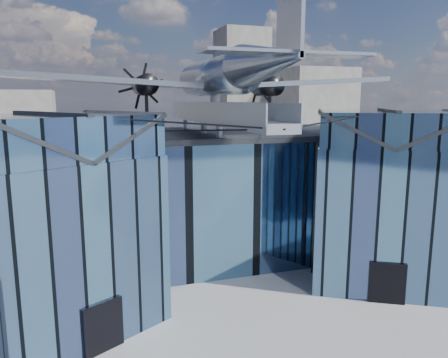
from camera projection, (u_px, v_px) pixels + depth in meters
name	position (u px, v px, depth m)	size (l,w,h in m)	color
ground_plane	(233.00, 291.00, 28.77)	(120.00, 120.00, 0.00)	gray
museum	(208.00, 192.00, 33.22)	(32.88, 24.50, 17.60)	#486B92
bg_towers	(144.00, 114.00, 74.63)	(77.00, 24.50, 26.00)	slate
tree_side_e	(416.00, 205.00, 38.91)	(3.95, 3.95, 4.77)	black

